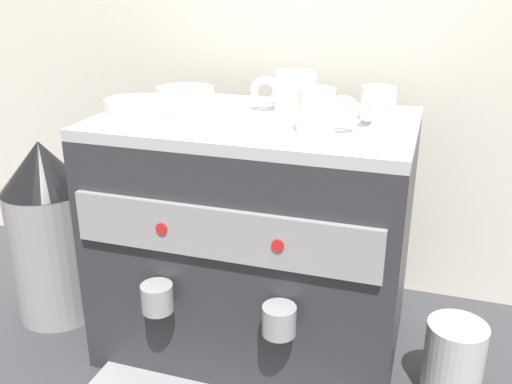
# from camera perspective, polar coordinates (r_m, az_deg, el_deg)

# --- Properties ---
(ground_plane) EXTENTS (4.00, 4.00, 0.00)m
(ground_plane) POSITION_cam_1_polar(r_m,az_deg,el_deg) (1.25, 0.00, -14.69)
(ground_plane) COLOR #38383D
(tiled_backsplash_wall) EXTENTS (2.80, 0.03, 0.95)m
(tiled_backsplash_wall) POSITION_cam_1_polar(r_m,az_deg,el_deg) (1.36, 4.38, 10.03)
(tiled_backsplash_wall) COLOR silver
(tiled_backsplash_wall) RESTS_ON ground_plane
(espresso_machine) EXTENTS (0.58, 0.48, 0.49)m
(espresso_machine) POSITION_cam_1_polar(r_m,az_deg,el_deg) (1.13, -0.07, -4.77)
(espresso_machine) COLOR #2D2D33
(espresso_machine) RESTS_ON ground_plane
(ceramic_cup_0) EXTENTS (0.10, 0.06, 0.07)m
(ceramic_cup_0) POSITION_cam_1_polar(r_m,az_deg,el_deg) (0.93, 6.33, 8.13)
(ceramic_cup_0) COLOR white
(ceramic_cup_0) RESTS_ON espresso_machine
(ceramic_cup_1) EXTENTS (0.06, 0.09, 0.06)m
(ceramic_cup_1) POSITION_cam_1_polar(r_m,az_deg,el_deg) (1.04, 12.15, 8.67)
(ceramic_cup_1) COLOR white
(ceramic_cup_1) RESTS_ON espresso_machine
(ceramic_cup_2) EXTENTS (0.12, 0.08, 0.08)m
(ceramic_cup_2) POSITION_cam_1_polar(r_m,az_deg,el_deg) (1.09, 3.75, 10.09)
(ceramic_cup_2) COLOR white
(ceramic_cup_2) RESTS_ON espresso_machine
(ceramic_bowl_0) EXTENTS (0.12, 0.12, 0.03)m
(ceramic_bowl_0) POSITION_cam_1_polar(r_m,az_deg,el_deg) (1.18, -7.13, 9.67)
(ceramic_bowl_0) COLOR white
(ceramic_bowl_0) RESTS_ON espresso_machine
(ceramic_bowl_1) EXTENTS (0.09, 0.09, 0.04)m
(ceramic_bowl_1) POSITION_cam_1_polar(r_m,az_deg,el_deg) (0.98, -6.36, 7.47)
(ceramic_bowl_1) COLOR white
(ceramic_bowl_1) RESTS_ON espresso_machine
(ceramic_bowl_2) EXTENTS (0.11, 0.11, 0.04)m
(ceramic_bowl_2) POSITION_cam_1_polar(r_m,az_deg,el_deg) (1.05, -12.12, 8.12)
(ceramic_bowl_2) COLOR white
(ceramic_bowl_2) RESTS_ON espresso_machine
(coffee_grinder) EXTENTS (0.18, 0.18, 0.41)m
(coffee_grinder) POSITION_cam_1_polar(r_m,az_deg,el_deg) (1.33, -20.06, -3.68)
(coffee_grinder) COLOR #939399
(coffee_grinder) RESTS_ON ground_plane
(milk_pitcher) EXTENTS (0.11, 0.11, 0.15)m
(milk_pitcher) POSITION_cam_1_polar(r_m,az_deg,el_deg) (1.13, 19.30, -15.81)
(milk_pitcher) COLOR #B7B7BC
(milk_pitcher) RESTS_ON ground_plane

